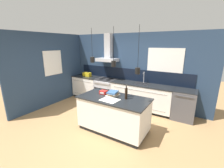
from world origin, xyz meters
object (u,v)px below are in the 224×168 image
(oven_range, at_px, (106,90))
(book_stack, at_px, (113,94))
(red_supply_box, at_px, (104,92))
(dishwasher, at_px, (184,105))
(bottle_on_island, at_px, (126,93))
(yellow_toolbox, at_px, (87,74))

(oven_range, height_order, book_stack, book_stack)
(red_supply_box, bearing_deg, oven_range, 121.19)
(dishwasher, height_order, bottle_on_island, bottle_on_island)
(oven_range, xyz_separation_m, book_stack, (1.23, -1.54, 0.52))
(book_stack, bearing_deg, bottle_on_island, -2.67)
(bottle_on_island, distance_m, yellow_toolbox, 3.02)
(oven_range, bearing_deg, red_supply_box, -58.81)
(book_stack, xyz_separation_m, yellow_toolbox, (-2.19, 1.54, 0.02))
(bottle_on_island, relative_size, yellow_toolbox, 1.01)
(dishwasher, distance_m, red_supply_box, 2.47)
(book_stack, bearing_deg, yellow_toolbox, 144.86)
(book_stack, distance_m, red_supply_box, 0.31)
(dishwasher, xyz_separation_m, red_supply_box, (-1.88, -1.53, 0.50))
(oven_range, relative_size, dishwasher, 1.00)
(dishwasher, relative_size, yellow_toolbox, 2.68)
(red_supply_box, height_order, yellow_toolbox, yellow_toolbox)
(book_stack, relative_size, yellow_toolbox, 1.12)
(bottle_on_island, bearing_deg, oven_range, 136.08)
(dishwasher, bearing_deg, yellow_toolbox, 180.00)
(bottle_on_island, xyz_separation_m, book_stack, (-0.39, 0.02, -0.08))
(red_supply_box, xyz_separation_m, yellow_toolbox, (-1.89, 1.53, 0.04))
(oven_range, bearing_deg, bottle_on_island, -43.92)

